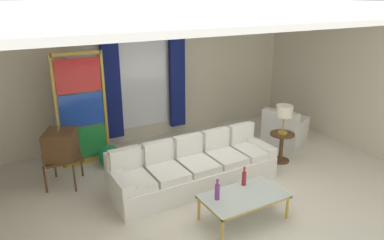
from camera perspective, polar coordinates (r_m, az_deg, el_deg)
The scene contains 15 objects.
ground_plane at distance 6.28m, azimuth 4.77°, elevation -11.36°, with size 16.00×16.00×0.00m, color silver.
wall_rear at distance 8.29m, azimuth -6.91°, elevation 7.34°, with size 8.00×0.12×3.00m, color beige.
wall_right at distance 8.59m, azimuth 23.52°, elevation 6.30°, with size 0.12×7.00×3.00m, color beige.
ceiling_slab at distance 6.09m, azimuth 1.18°, elevation 17.64°, with size 8.00×7.60×0.04m, color white.
curtained_window at distance 8.04m, azimuth -7.39°, elevation 8.70°, with size 2.00×0.17×2.70m.
couch_white_long at distance 6.40m, azimuth 0.13°, elevation -7.52°, with size 2.93×0.94×0.86m.
coffee_table at distance 5.48m, azimuth 8.11°, elevation -11.88°, with size 1.23×0.70×0.41m.
bottle_blue_decanter at distance 5.66m, azimuth 8.15°, elevation -8.93°, with size 0.07×0.07×0.31m.
bottle_crystal_tall at distance 5.26m, azimuth 3.97°, elevation -11.03°, with size 0.07×0.07×0.33m.
vintage_tv at distance 6.60m, azimuth -19.86°, elevation -3.86°, with size 0.71×0.75×1.35m.
armchair_white at distance 8.40m, azimuth 14.21°, elevation -1.59°, with size 1.08×1.07×0.80m.
stained_glass_divider at distance 7.20m, azimuth -16.87°, elevation 1.18°, with size 0.95×0.05×2.20m.
peacock_figurine at distance 7.16m, azimuth -12.52°, elevation -5.75°, with size 0.44×0.60×0.50m.
round_side_table at distance 7.43m, azimuth 13.83°, elevation -3.78°, with size 0.48×0.48×0.59m.
table_lamp_brass at distance 7.20m, azimuth 14.25°, elevation 1.16°, with size 0.32×0.32×0.57m.
Camera 1 is at (-3.09, -4.44, 3.19)m, focal length 34.05 mm.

